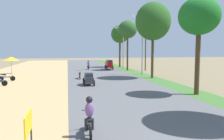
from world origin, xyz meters
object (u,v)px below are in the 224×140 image
Objects in this scene: streetlamp_mid at (123,45)px; motorbike_foreground_rider at (89,117)px; street_signboard at (28,126)px; median_tree_fifth at (120,34)px; median_tree_second at (199,17)px; streetlamp_near at (142,41)px; vendor_umbrella at (11,59)px; parked_motorbike_fifth at (7,77)px; median_tree_third at (153,22)px; car_van_red at (109,64)px; motorbike_ahead_second at (80,75)px; utility_pole_near at (146,40)px; car_hatchback_charcoal at (89,78)px; median_tree_fourth at (128,30)px; motorbike_ahead_third at (88,65)px.

motorbike_foreground_rider is (-9.48, -31.65, -3.69)m from streetlamp_mid.
street_signboard is 38.03m from median_tree_fifth.
median_tree_second is 24.91m from streetlamp_mid.
vendor_umbrella is at bearing 166.60° from streetlamp_near.
parked_motorbike_fifth is at bearing 105.82° from street_signboard.
median_tree_third reaches higher than street_signboard.
motorbike_ahead_second is at bearing -116.17° from car_van_red.
utility_pole_near is at bearing 81.37° from median_tree_second.
parked_motorbike_fifth is 17.82m from streetlamp_near.
median_tree_second is 3.79× the size of car_hatchback_charcoal.
motorbike_ahead_second is (-8.90, -16.28, -6.03)m from median_tree_fifth.
median_tree_second is 0.82× the size of median_tree_third.
utility_pole_near reaches higher than vendor_umbrella.
median_tree_fourth is 1.09× the size of streetlamp_mid.
motorbike_foreground_rider is (-6.45, -30.01, -0.17)m from car_van_red.
vendor_umbrella is 12.76m from motorbike_ahead_third.
median_tree_second is at bearing -98.63° from utility_pole_near.
vendor_umbrella is 0.26× the size of utility_pole_near.
median_tree_fifth is at bearing 89.81° from streetlamp_mid.
streetlamp_near is 4.60× the size of motorbike_ahead_second.
vendor_umbrella is 26.64m from motorbike_foreground_rider.
streetlamp_near is (-0.04, 3.70, -2.22)m from median_tree_third.
median_tree_fifth is 23.62m from car_hatchback_charcoal.
vendor_umbrella reaches higher than car_van_red.
streetlamp_near is 4.60× the size of motorbike_ahead_third.
streetlamp_mid is 7.76m from motorbike_ahead_third.
streetlamp_near is 12.03m from car_hatchback_charcoal.
median_tree_fourth reaches higher than median_tree_second.
median_tree_third is 5.18× the size of motorbike_ahead_third.
vendor_umbrella is 1.26× the size of car_hatchback_charcoal.
utility_pole_near is at bearing 63.25° from street_signboard.
streetlamp_mid reaches higher than motorbike_foreground_rider.
streetlamp_near is at bearing 43.06° from car_hatchback_charcoal.
parked_motorbike_fifth is at bearing -140.91° from streetlamp_mid.
median_tree_third reaches higher than streetlamp_mid.
vendor_umbrella is at bearing 156.26° from median_tree_third.
motorbike_foreground_rider is (-9.48, -20.77, -3.95)m from streetlamp_near.
median_tree_fifth reaches higher than median_tree_second.
streetlamp_near is at bearing 16.77° from motorbike_ahead_second.
vendor_umbrella is 0.30× the size of streetlamp_near.
median_tree_third is 10.71m from median_tree_fourth.
median_tree_fifth is (11.61, 35.80, 5.49)m from street_signboard.
median_tree_second is 10.32m from median_tree_third.
car_hatchback_charcoal is (8.78, -4.77, 0.19)m from parked_motorbike_fifth.
car_van_red is at bearing 74.75° from street_signboard.
car_van_red is at bearing 17.82° from vendor_umbrella.
median_tree_second is (17.95, -18.32, 3.80)m from vendor_umbrella.
motorbike_ahead_second is (0.59, 18.09, -0.28)m from motorbike_foreground_rider.
utility_pole_near is (2.74, 10.03, -1.88)m from median_tree_third.
car_hatchback_charcoal is at bearing -111.23° from median_tree_fifth.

